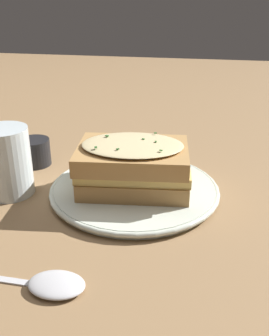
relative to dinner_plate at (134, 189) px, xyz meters
The scene contains 6 objects.
ground_plane 0.04m from the dinner_plate, 54.34° to the right, with size 2.40×2.40×0.00m, color olive.
dinner_plate is the anchor object (origin of this frame).
sandwich 0.04m from the dinner_plate, 162.25° to the left, with size 0.13×0.17×0.07m.
water_glass 0.19m from the dinner_plate, 99.21° to the left, with size 0.07×0.07×0.10m, color silver.
spoon 0.22m from the dinner_plate, 166.54° to the left, with size 0.04×0.17×0.01m.
condiment_pot 0.20m from the dinner_plate, 68.36° to the left, with size 0.05×0.05×0.04m, color black.
Camera 1 is at (-0.52, -0.06, 0.28)m, focal length 42.00 mm.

